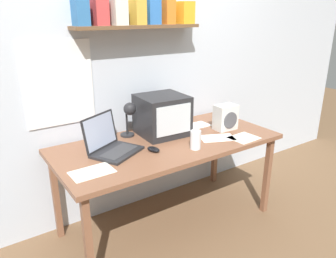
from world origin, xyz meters
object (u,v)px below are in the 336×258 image
(loose_paper_near_monitor, at_px, (217,138))
(loose_paper_near_laptop, at_px, (92,172))
(printed_handout, at_px, (194,126))
(computer_mouse, at_px, (154,149))
(space_heater, at_px, (226,117))
(corner_desk, at_px, (168,148))
(crt_monitor, at_px, (162,115))
(juice_glass, at_px, (196,141))
(open_notebook, at_px, (244,138))
(laptop, at_px, (110,143))
(desk_lamp, at_px, (129,114))

(loose_paper_near_monitor, distance_m, loose_paper_near_laptop, 1.04)
(printed_handout, bearing_deg, computer_mouse, -155.52)
(space_heater, bearing_deg, corner_desk, 177.49)
(crt_monitor, xyz_separation_m, printed_handout, (0.33, -0.00, -0.16))
(juice_glass, height_order, open_notebook, juice_glass)
(corner_desk, relative_size, space_heater, 8.19)
(juice_glass, bearing_deg, laptop, 151.10)
(loose_paper_near_monitor, bearing_deg, computer_mouse, 173.72)
(crt_monitor, xyz_separation_m, loose_paper_near_laptop, (-0.73, -0.33, -0.16))
(crt_monitor, xyz_separation_m, loose_paper_near_monitor, (0.31, -0.33, -0.16))
(juice_glass, distance_m, computer_mouse, 0.31)
(loose_paper_near_laptop, bearing_deg, laptop, 45.48)
(desk_lamp, bearing_deg, crt_monitor, -17.55)
(space_heater, bearing_deg, computer_mouse, -173.64)
(laptop, relative_size, printed_handout, 1.52)
(corner_desk, relative_size, crt_monitor, 4.52)
(juice_glass, distance_m, loose_paper_near_monitor, 0.29)
(laptop, xyz_separation_m, loose_paper_near_laptop, (-0.23, -0.23, -0.06))
(laptop, bearing_deg, crt_monitor, -16.51)
(crt_monitor, distance_m, loose_paper_near_laptop, 0.82)
(juice_glass, distance_m, loose_paper_near_laptop, 0.77)
(crt_monitor, distance_m, loose_paper_near_monitor, 0.47)
(corner_desk, distance_m, laptop, 0.47)
(computer_mouse, relative_size, loose_paper_near_monitor, 0.38)
(laptop, xyz_separation_m, desk_lamp, (0.25, 0.17, 0.13))
(loose_paper_near_monitor, bearing_deg, crt_monitor, 133.13)
(crt_monitor, bearing_deg, loose_paper_near_monitor, -43.87)
(desk_lamp, relative_size, juice_glass, 2.09)
(corner_desk, relative_size, juice_glass, 12.60)
(crt_monitor, height_order, desk_lamp, crt_monitor)
(computer_mouse, height_order, open_notebook, computer_mouse)
(desk_lamp, bearing_deg, printed_handout, -8.48)
(laptop, relative_size, juice_glass, 3.10)
(juice_glass, bearing_deg, computer_mouse, 155.38)
(loose_paper_near_laptop, bearing_deg, corner_desk, 13.70)
(desk_lamp, relative_size, open_notebook, 1.28)
(desk_lamp, height_order, juice_glass, desk_lamp)
(laptop, xyz_separation_m, juice_glass, (0.53, -0.30, -0.00))
(loose_paper_near_monitor, bearing_deg, laptop, 164.22)
(crt_monitor, height_order, space_heater, crt_monitor)
(corner_desk, bearing_deg, printed_handout, 22.79)
(crt_monitor, height_order, loose_paper_near_laptop, crt_monitor)
(space_heater, height_order, printed_handout, space_heater)
(crt_monitor, height_order, juice_glass, crt_monitor)
(space_heater, distance_m, loose_paper_near_monitor, 0.25)
(computer_mouse, height_order, loose_paper_near_laptop, computer_mouse)
(corner_desk, distance_m, juice_glass, 0.27)
(laptop, xyz_separation_m, space_heater, (1.00, -0.11, 0.04))
(corner_desk, height_order, open_notebook, open_notebook)
(computer_mouse, bearing_deg, printed_handout, 24.48)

